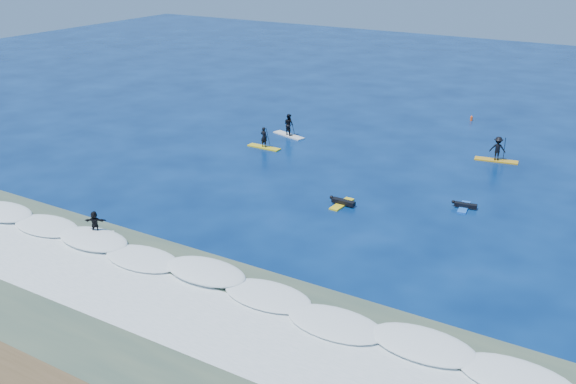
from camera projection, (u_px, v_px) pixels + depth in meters
The scene contains 11 objects.
ground at pixel (285, 209), 41.80m from camera, with size 160.00×160.00×0.00m, color #031844.
shallow_water at pixel (133, 309), 30.69m from camera, with size 90.00×13.00×0.01m, color #3A4F41.
breaking_wave at pixel (186, 274), 33.87m from camera, with size 40.00×6.00×0.30m, color white.
whitewater at pixel (147, 299), 31.49m from camera, with size 34.00×5.00×0.02m, color silver.
sup_paddler_left at pixel (264, 140), 53.49m from camera, with size 2.98×0.80×2.08m.
sup_paddler_center at pixel (289, 126), 56.61m from camera, with size 3.39×1.72×2.31m.
sup_paddler_right at pixel (498, 150), 50.29m from camera, with size 3.39×1.38×2.32m.
prone_paddler_near at pixel (342, 202), 42.39m from camera, with size 1.87×2.37×0.49m.
prone_paddler_far at pixel (464, 206), 41.91m from camera, with size 1.66×2.14×0.44m.
wave_surfer at pixel (95, 224), 37.73m from camera, with size 2.04×1.50×1.47m.
marker_buoy at pixel (472, 118), 61.39m from camera, with size 0.24×0.24×0.58m.
Camera 1 is at (20.02, -32.70, 16.69)m, focal length 40.00 mm.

